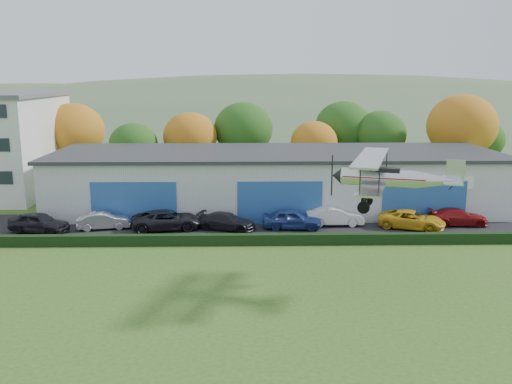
{
  "coord_description": "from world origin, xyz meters",
  "views": [
    {
      "loc": [
        2.08,
        -22.86,
        12.14
      ],
      "look_at": [
        2.81,
        11.08,
        5.02
      ],
      "focal_mm": 39.17,
      "sensor_mm": 36.0,
      "label": 1
    }
  ],
  "objects_px": {
    "car_4": "(292,219)",
    "car_6": "(412,220)",
    "car_5": "(335,216)",
    "biplane": "(390,176)",
    "car_3": "(227,221)",
    "car_7": "(458,217)",
    "hangar": "(276,179)",
    "car_2": "(167,220)",
    "car_0": "(39,223)",
    "car_1": "(104,221)"
  },
  "relations": [
    {
      "from": "car_6",
      "to": "car_7",
      "type": "height_order",
      "value": "car_6"
    },
    {
      "from": "car_6",
      "to": "car_7",
      "type": "xyz_separation_m",
      "value": [
        4.07,
        0.92,
        -0.04
      ]
    },
    {
      "from": "hangar",
      "to": "car_3",
      "type": "distance_m",
      "value": 9.12
    },
    {
      "from": "car_5",
      "to": "car_6",
      "type": "bearing_deg",
      "value": -101.68
    },
    {
      "from": "car_1",
      "to": "car_4",
      "type": "distance_m",
      "value": 15.07
    },
    {
      "from": "car_0",
      "to": "car_6",
      "type": "bearing_deg",
      "value": -74.72
    },
    {
      "from": "hangar",
      "to": "car_1",
      "type": "xyz_separation_m",
      "value": [
        -14.18,
        -7.38,
        -1.92
      ]
    },
    {
      "from": "car_3",
      "to": "car_2",
      "type": "bearing_deg",
      "value": 105.26
    },
    {
      "from": "car_3",
      "to": "car_4",
      "type": "height_order",
      "value": "car_4"
    },
    {
      "from": "hangar",
      "to": "car_5",
      "type": "bearing_deg",
      "value": -55.94
    },
    {
      "from": "car_6",
      "to": "biplane",
      "type": "xyz_separation_m",
      "value": [
        -5.28,
        -12.35,
        5.78
      ]
    },
    {
      "from": "car_1",
      "to": "car_3",
      "type": "relative_size",
      "value": 0.9
    },
    {
      "from": "biplane",
      "to": "car_1",
      "type": "bearing_deg",
      "value": 164.76
    },
    {
      "from": "car_6",
      "to": "car_5",
      "type": "bearing_deg",
      "value": 102.08
    },
    {
      "from": "car_3",
      "to": "car_5",
      "type": "distance_m",
      "value": 8.91
    },
    {
      "from": "car_5",
      "to": "car_3",
      "type": "bearing_deg",
      "value": 96.1
    },
    {
      "from": "car_0",
      "to": "car_4",
      "type": "distance_m",
      "value": 19.9
    },
    {
      "from": "car_1",
      "to": "car_5",
      "type": "relative_size",
      "value": 0.9
    },
    {
      "from": "car_2",
      "to": "car_3",
      "type": "relative_size",
      "value": 1.2
    },
    {
      "from": "hangar",
      "to": "car_0",
      "type": "relative_size",
      "value": 8.63
    },
    {
      "from": "car_3",
      "to": "car_6",
      "type": "distance_m",
      "value": 14.88
    },
    {
      "from": "car_4",
      "to": "biplane",
      "type": "height_order",
      "value": "biplane"
    },
    {
      "from": "car_0",
      "to": "car_5",
      "type": "xyz_separation_m",
      "value": [
        23.49,
        1.69,
        -0.04
      ]
    },
    {
      "from": "car_0",
      "to": "car_1",
      "type": "distance_m",
      "value": 4.91
    },
    {
      "from": "car_1",
      "to": "car_2",
      "type": "distance_m",
      "value": 5.09
    },
    {
      "from": "car_4",
      "to": "biplane",
      "type": "distance_m",
      "value": 14.38
    },
    {
      "from": "car_4",
      "to": "car_7",
      "type": "relative_size",
      "value": 1.0
    },
    {
      "from": "car_0",
      "to": "car_1",
      "type": "xyz_separation_m",
      "value": [
        4.82,
        0.95,
        -0.12
      ]
    },
    {
      "from": "car_3",
      "to": "biplane",
      "type": "relative_size",
      "value": 0.56
    },
    {
      "from": "car_2",
      "to": "car_3",
      "type": "height_order",
      "value": "car_2"
    },
    {
      "from": "car_1",
      "to": "car_3",
      "type": "distance_m",
      "value": 9.85
    },
    {
      "from": "car_1",
      "to": "car_6",
      "type": "distance_m",
      "value": 24.72
    },
    {
      "from": "car_7",
      "to": "car_3",
      "type": "bearing_deg",
      "value": 94.28
    },
    {
      "from": "car_5",
      "to": "car_6",
      "type": "height_order",
      "value": "car_5"
    },
    {
      "from": "car_0",
      "to": "car_5",
      "type": "bearing_deg",
      "value": -71.73
    },
    {
      "from": "car_0",
      "to": "car_1",
      "type": "relative_size",
      "value": 1.13
    },
    {
      "from": "hangar",
      "to": "car_2",
      "type": "height_order",
      "value": "hangar"
    },
    {
      "from": "car_3",
      "to": "car_7",
      "type": "relative_size",
      "value": 0.98
    },
    {
      "from": "car_4",
      "to": "car_6",
      "type": "bearing_deg",
      "value": -86.05
    },
    {
      "from": "car_5",
      "to": "biplane",
      "type": "relative_size",
      "value": 0.56
    },
    {
      "from": "car_7",
      "to": "biplane",
      "type": "distance_m",
      "value": 17.24
    },
    {
      "from": "car_2",
      "to": "car_4",
      "type": "relative_size",
      "value": 1.18
    },
    {
      "from": "car_2",
      "to": "car_5",
      "type": "relative_size",
      "value": 1.2
    },
    {
      "from": "biplane",
      "to": "car_5",
      "type": "bearing_deg",
      "value": 111.23
    },
    {
      "from": "car_3",
      "to": "car_0",
      "type": "bearing_deg",
      "value": 109.51
    },
    {
      "from": "car_7",
      "to": "car_1",
      "type": "bearing_deg",
      "value": 92.5
    },
    {
      "from": "car_5",
      "to": "car_7",
      "type": "distance_m",
      "value": 10.12
    },
    {
      "from": "car_6",
      "to": "hangar",
      "type": "bearing_deg",
      "value": 76.14
    },
    {
      "from": "car_0",
      "to": "car_2",
      "type": "relative_size",
      "value": 0.85
    },
    {
      "from": "car_1",
      "to": "car_7",
      "type": "relative_size",
      "value": 0.88
    }
  ]
}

